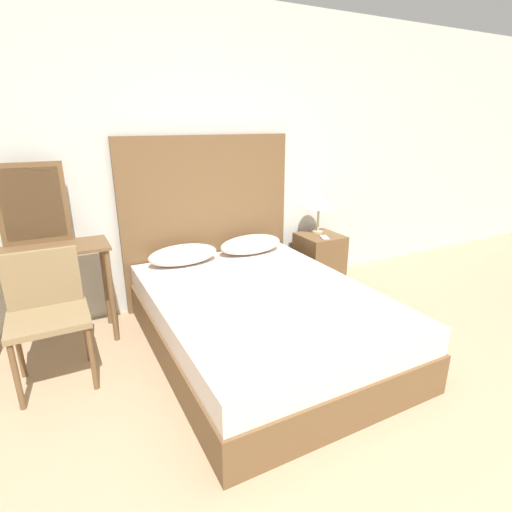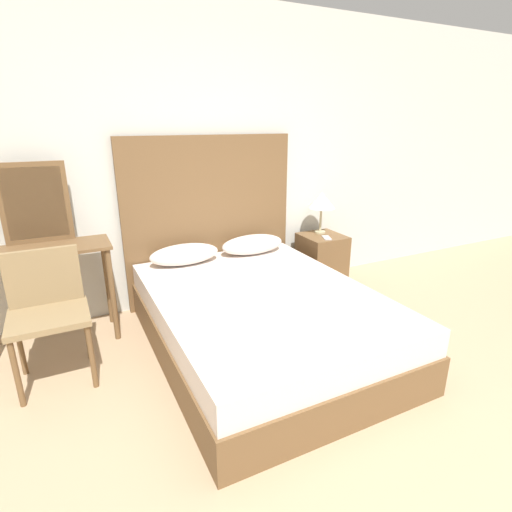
{
  "view_description": "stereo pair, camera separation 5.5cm",
  "coord_description": "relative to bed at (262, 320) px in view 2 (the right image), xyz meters",
  "views": [
    {
      "loc": [
        -1.44,
        -0.93,
        1.69
      ],
      "look_at": [
        -0.12,
        1.59,
        0.72
      ],
      "focal_mm": 28.0,
      "sensor_mm": 36.0,
      "label": 1
    },
    {
      "loc": [
        -1.39,
        -0.95,
        1.69
      ],
      "look_at": [
        -0.12,
        1.59,
        0.72
      ],
      "focal_mm": 28.0,
      "sensor_mm": 36.0,
      "label": 2
    }
  ],
  "objects": [
    {
      "name": "nightstand",
      "position": [
        1.13,
        0.82,
        0.05
      ],
      "size": [
        0.41,
        0.43,
        0.56
      ],
      "color": "brown",
      "rests_on": "ground_plane"
    },
    {
      "name": "ground_plane",
      "position": [
        0.12,
        -1.49,
        -0.23
      ],
      "size": [
        16.0,
        16.0,
        0.0
      ],
      "primitive_type": "plane",
      "color": "tan"
    },
    {
      "name": "bed",
      "position": [
        0.0,
        0.0,
        0.0
      ],
      "size": [
        1.57,
        2.11,
        0.47
      ],
      "color": "brown",
      "rests_on": "ground_plane"
    },
    {
      "name": "phone_on_nightstand",
      "position": [
        1.1,
        0.71,
        0.33
      ],
      "size": [
        0.12,
        0.17,
        0.01
      ],
      "color": "#B7B7BC",
      "rests_on": "nightstand"
    },
    {
      "name": "table_lamp",
      "position": [
        1.16,
        0.91,
        0.67
      ],
      "size": [
        0.28,
        0.28,
        0.43
      ],
      "color": "tan",
      "rests_on": "nightstand"
    },
    {
      "name": "chair",
      "position": [
        -1.44,
        0.32,
        0.3
      ],
      "size": [
        0.49,
        0.43,
        0.89
      ],
      "color": "olive",
      "rests_on": "ground_plane"
    },
    {
      "name": "pillow_right",
      "position": [
        0.34,
        0.86,
        0.33
      ],
      "size": [
        0.62,
        0.29,
        0.18
      ],
      "color": "silver",
      "rests_on": "bed"
    },
    {
      "name": "headboard",
      "position": [
        0.0,
        1.08,
        0.55
      ],
      "size": [
        1.64,
        0.05,
        1.57
      ],
      "color": "brown",
      "rests_on": "ground_plane"
    },
    {
      "name": "pillow_left",
      "position": [
        -0.34,
        0.86,
        0.33
      ],
      "size": [
        0.62,
        0.29,
        0.18
      ],
      "color": "silver",
      "rests_on": "bed"
    },
    {
      "name": "phone_on_bed",
      "position": [
        -0.13,
        0.02,
        0.24
      ],
      "size": [
        0.14,
        0.16,
        0.01
      ],
      "color": "#B7B7BC",
      "rests_on": "bed"
    },
    {
      "name": "wall_back",
      "position": [
        0.12,
        1.15,
        1.12
      ],
      "size": [
        10.0,
        0.06,
        2.7
      ],
      "color": "silver",
      "rests_on": "ground_plane"
    },
    {
      "name": "vanity_mirror",
      "position": [
        -1.43,
        0.98,
        0.86
      ],
      "size": [
        0.48,
        0.03,
        0.61
      ],
      "color": "brown",
      "rests_on": "vanity_desk"
    },
    {
      "name": "vanity_desk",
      "position": [
        -1.43,
        0.8,
        0.39
      ],
      "size": [
        0.95,
        0.4,
        0.79
      ],
      "color": "brown",
      "rests_on": "ground_plane"
    }
  ]
}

